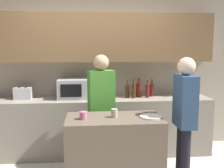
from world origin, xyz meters
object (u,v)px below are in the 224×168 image
Objects in this scene: plate_on_island at (151,117)px; person_center at (101,103)px; bottle_1 at (134,91)px; bottle_4 at (152,90)px; potted_plant at (181,84)px; bottle_2 at (139,90)px; bottle_3 at (147,91)px; toaster at (23,93)px; cup_0 at (83,115)px; person_left at (185,113)px; bottle_0 at (127,91)px; cup_1 at (114,113)px; microwave at (75,89)px.

person_center reaches higher than plate_on_island.
bottle_1 is 1.06× the size of bottle_4.
potted_plant is at bearing -5.57° from bottle_4.
bottle_2 reaches higher than bottle_1.
plate_on_island is at bearing -100.55° from bottle_3.
cup_0 is at bearing -52.22° from toaster.
person_center reaches higher than person_left.
potted_plant is 1.42× the size of bottle_4.
bottle_2 is (0.10, 0.09, 0.00)m from bottle_1.
person_left is (2.11, -1.18, -0.06)m from toaster.
bottle_2 is at bearing 0.51° from toaster.
bottle_0 is 0.17× the size of person_center.
bottle_1 is 1.17m from cup_1.
bottle_3 is 0.94m from person_center.
cup_1 is at bearing -119.62° from bottle_3.
toaster is 0.66× the size of potted_plant.
bottle_3 is at bearing -6.22° from bottle_0.
microwave is at bearing 177.22° from bottle_3.
bottle_1 is at bearing 69.47° from cup_1.
bottle_0 is at bearing 94.95° from plate_on_island.
bottle_4 is 1.66m from cup_0.
plate_on_island is 3.01× the size of cup_0.
person_center reaches higher than cup_1.
bottle_4 is (-0.47, 0.05, -0.09)m from potted_plant.
bottle_3 is 0.18× the size of person_left.
cup_0 is (0.15, -1.21, -0.11)m from microwave.
person_center is at bearing -126.37° from bottle_0.
cup_0 is at bearing -123.76° from bottle_1.
bottle_0 is 0.97× the size of bottle_4.
microwave is 0.33× the size of person_center.
cup_1 is (-0.32, -1.15, -0.06)m from bottle_0.
cup_0 is (-0.67, -1.19, -0.07)m from bottle_0.
toaster is 2.49m from potted_plant.
toaster is at bearing 137.89° from cup_1.
bottle_3 reaches higher than cup_0.
bottle_3 is at bearing -174.29° from potted_plant.
microwave is 0.73m from person_center.
cup_0 is 0.64m from person_center.
plate_on_island is at bearing -35.07° from toaster.
toaster is (-0.79, 0.00, -0.06)m from microwave.
bottle_4 is 1.08m from person_center.
bottle_0 is at bearing -1.45° from microwave.
bottle_4 is at bearing 7.77° from bottle_2.
cup_1 reaches higher than cup_0.
toaster is 1.74m from cup_1.
cup_0 is (-0.86, -1.23, -0.08)m from bottle_2.
bottle_1 is 1.18m from person_left.
microwave is 6.02× the size of cup_0.
person_left is (0.40, 0.02, 0.03)m from plate_on_island.
bottle_1 is 0.98× the size of bottle_2.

